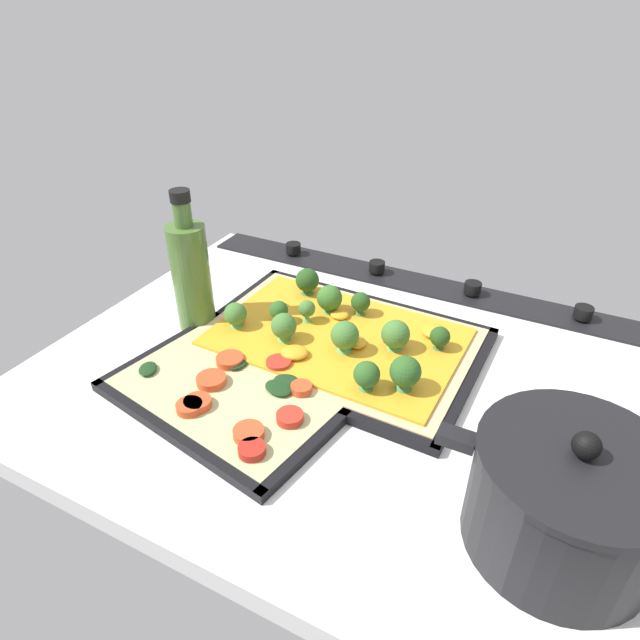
# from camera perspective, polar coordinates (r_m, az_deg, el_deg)

# --- Properties ---
(ground_plane) EXTENTS (0.85, 0.63, 0.03)m
(ground_plane) POSITION_cam_1_polar(r_m,az_deg,el_deg) (0.73, 3.83, -6.87)
(ground_plane) COLOR white
(stove_control_panel) EXTENTS (0.81, 0.07, 0.03)m
(stove_control_panel) POSITION_cam_1_polar(r_m,az_deg,el_deg) (0.95, 10.75, 3.89)
(stove_control_panel) COLOR black
(stove_control_panel) RESTS_ON ground_plane
(baking_tray_front) EXTENTS (0.40, 0.29, 0.01)m
(baking_tray_front) POSITION_cam_1_polar(r_m,az_deg,el_deg) (0.78, 1.77, -2.57)
(baking_tray_front) COLOR black
(baking_tray_front) RESTS_ON ground_plane
(broccoli_pizza) EXTENTS (0.38, 0.26, 0.06)m
(broccoli_pizza) POSITION_cam_1_polar(r_m,az_deg,el_deg) (0.77, 1.88, -1.60)
(broccoli_pizza) COLOR #D3B77F
(broccoli_pizza) RESTS_ON baking_tray_front
(baking_tray_back) EXTENTS (0.33, 0.27, 0.01)m
(baking_tray_back) POSITION_cam_1_polar(r_m,az_deg,el_deg) (0.70, -9.05, -7.31)
(baking_tray_back) COLOR black
(baking_tray_back) RESTS_ON ground_plane
(veggie_pizza_back) EXTENTS (0.30, 0.24, 0.02)m
(veggie_pizza_back) POSITION_cam_1_polar(r_m,az_deg,el_deg) (0.70, -8.94, -7.08)
(veggie_pizza_back) COLOR #B5B87F
(veggie_pizza_back) RESTS_ON baking_tray_back
(cooking_pot) EXTENTS (0.24, 0.17, 0.14)m
(cooking_pot) POSITION_cam_1_polar(r_m,az_deg,el_deg) (0.55, 24.57, -16.84)
(cooking_pot) COLOR black
(cooking_pot) RESTS_ON ground_plane
(oil_bottle) EXTENTS (0.06, 0.06, 0.21)m
(oil_bottle) POSITION_cam_1_polar(r_m,az_deg,el_deg) (0.80, -13.44, 4.77)
(oil_bottle) COLOR #476B2D
(oil_bottle) RESTS_ON ground_plane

